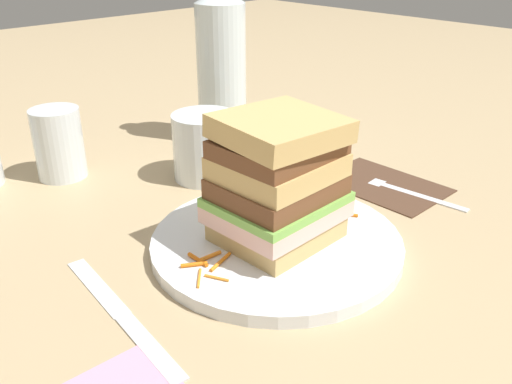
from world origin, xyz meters
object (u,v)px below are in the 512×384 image
at_px(main_plate, 277,243).
at_px(empty_tumbler_0, 59,143).
at_px(fork, 399,187).
at_px(juice_glass, 205,149).
at_px(knife, 123,316).
at_px(napkin_dark, 383,184).
at_px(sandwich, 278,181).
at_px(water_bottle, 221,64).

xyz_separation_m(main_plate, empty_tumbler_0, (-0.07, 0.32, 0.04)).
bearing_deg(fork, juice_glass, 126.79).
bearing_deg(knife, main_plate, -3.90).
bearing_deg(main_plate, fork, -2.56).
distance_m(main_plate, knife, 0.17).
bearing_deg(empty_tumbler_0, napkin_dark, -47.80).
xyz_separation_m(main_plate, fork, (0.21, -0.01, -0.00)).
height_order(sandwich, knife, sandwich).
bearing_deg(empty_tumbler_0, main_plate, -77.31).
relative_size(sandwich, empty_tumbler_0, 1.43).
relative_size(napkin_dark, empty_tumbler_0, 1.64).
bearing_deg(water_bottle, knife, -141.67).
bearing_deg(sandwich, water_bottle, 58.66).
height_order(fork, empty_tumbler_0, empty_tumbler_0).
bearing_deg(knife, water_bottle, 38.33).
relative_size(main_plate, sandwich, 1.95).
bearing_deg(water_bottle, fork, -83.52).
height_order(main_plate, fork, main_plate).
xyz_separation_m(napkin_dark, fork, (0.00, -0.02, 0.00)).
xyz_separation_m(knife, empty_tumbler_0, (0.10, 0.31, 0.04)).
distance_m(fork, empty_tumbler_0, 0.43).
distance_m(sandwich, empty_tumbler_0, 0.33).
xyz_separation_m(sandwich, water_bottle, (0.17, 0.29, 0.04)).
relative_size(sandwich, water_bottle, 0.51).
xyz_separation_m(knife, water_bottle, (0.35, 0.27, 0.11)).
relative_size(napkin_dark, fork, 0.89).
bearing_deg(knife, sandwich, -4.03).
xyz_separation_m(juice_glass, water_bottle, (0.11, 0.10, 0.08)).
bearing_deg(juice_glass, fork, -53.21).
bearing_deg(napkin_dark, juice_glass, 129.72).
bearing_deg(napkin_dark, empty_tumbler_0, 132.20).
distance_m(napkin_dark, empty_tumbler_0, 0.41).
bearing_deg(main_plate, napkin_dark, 3.61).
xyz_separation_m(sandwich, knife, (-0.17, 0.01, -0.07)).
bearing_deg(sandwich, fork, -2.44).
relative_size(fork, empty_tumbler_0, 1.84).
distance_m(juice_glass, water_bottle, 0.17).
distance_m(fork, juice_glass, 0.25).
bearing_deg(water_bottle, main_plate, -121.46).
bearing_deg(napkin_dark, sandwich, -176.26).
bearing_deg(napkin_dark, main_plate, -176.39).
distance_m(main_plate, juice_glass, 0.20).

